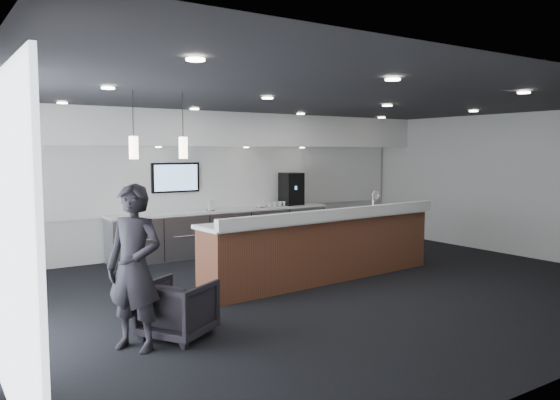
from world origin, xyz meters
TOP-DOWN VIEW (x-y plane):
  - ground at (0.00, 0.00)m, footprint 10.00×10.00m
  - ceiling at (0.00, 0.00)m, footprint 10.00×8.00m
  - back_wall at (0.00, 4.00)m, footprint 10.00×0.02m
  - right_wall at (5.00, 0.00)m, footprint 0.02×8.00m
  - soffit_bulkhead at (0.00, 3.55)m, footprint 10.00×0.90m
  - alcove_panel at (0.00, 3.97)m, footprint 9.80×0.06m
  - back_credenza at (-0.00, 3.64)m, footprint 5.06×0.66m
  - wall_tv at (-1.00, 3.91)m, footprint 1.05×0.08m
  - pendant_left at (-2.40, 0.80)m, footprint 0.12×0.12m
  - pendant_right at (-3.10, 0.80)m, footprint 0.12×0.12m
  - ceiling_can_lights at (0.00, 0.00)m, footprint 7.00×5.00m
  - service_counter at (0.25, 0.48)m, footprint 4.75×1.12m
  - coffee_machine at (1.74, 3.61)m, footprint 0.46×0.57m
  - info_sign_left at (-0.37, 3.52)m, footprint 0.17×0.06m
  - info_sign_right at (0.86, 3.52)m, footprint 0.18×0.05m
  - armchair at (-3.00, -0.84)m, footprint 1.03×1.03m
  - lounge_guest at (-3.54, -0.94)m, footprint 0.76×0.81m
  - cup_0 at (1.81, 3.58)m, footprint 0.11×0.11m
  - cup_1 at (1.67, 3.58)m, footprint 0.15×0.15m
  - cup_2 at (1.53, 3.58)m, footprint 0.13×0.13m
  - cup_3 at (1.39, 3.58)m, footprint 0.14×0.14m
  - cup_4 at (1.25, 3.58)m, footprint 0.15×0.15m
  - cup_5 at (1.11, 3.58)m, footprint 0.12×0.12m
  - cup_6 at (0.97, 3.58)m, footprint 0.15×0.15m

SIDE VIEW (x-z plane):
  - ground at x=0.00m, z-range 0.00..0.00m
  - armchair at x=-3.00m, z-range 0.00..0.69m
  - back_credenza at x=0.00m, z-range 0.00..0.95m
  - service_counter at x=0.25m, z-range -0.17..1.32m
  - lounge_guest at x=-3.54m, z-range 0.00..1.85m
  - cup_0 at x=1.81m, z-range 0.95..1.05m
  - cup_1 at x=1.67m, z-range 0.95..1.05m
  - cup_2 at x=1.53m, z-range 0.95..1.05m
  - cup_3 at x=1.39m, z-range 0.95..1.05m
  - cup_4 at x=1.25m, z-range 0.95..1.05m
  - cup_5 at x=1.11m, z-range 0.95..1.05m
  - cup_6 at x=0.97m, z-range 0.95..1.05m
  - info_sign_left at x=-0.37m, z-range 0.95..1.18m
  - info_sign_right at x=0.86m, z-range 0.95..1.19m
  - coffee_machine at x=1.74m, z-range 0.95..1.70m
  - back_wall at x=0.00m, z-range 0.00..3.00m
  - right_wall at x=5.00m, z-range 0.00..3.00m
  - alcove_panel at x=0.00m, z-range 0.90..2.30m
  - wall_tv at x=-1.00m, z-range 1.34..1.96m
  - pendant_left at x=-2.40m, z-range 2.10..2.40m
  - pendant_right at x=-3.10m, z-range 2.10..2.40m
  - soffit_bulkhead at x=0.00m, z-range 2.30..3.00m
  - ceiling_can_lights at x=0.00m, z-range 2.96..2.98m
  - ceiling at x=0.00m, z-range 2.99..3.01m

